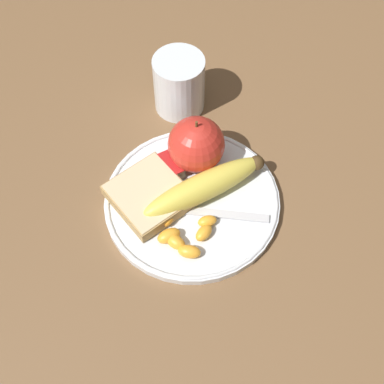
{
  "coord_description": "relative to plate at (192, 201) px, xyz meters",
  "views": [
    {
      "loc": [
        0.35,
        -0.19,
        0.66
      ],
      "look_at": [
        0.0,
        0.0,
        0.03
      ],
      "focal_mm": 50.0,
      "sensor_mm": 36.0,
      "label": 1
    }
  ],
  "objects": [
    {
      "name": "apple",
      "position": [
        -0.06,
        0.04,
        0.05
      ],
      "size": [
        0.08,
        0.08,
        0.09
      ],
      "color": "red",
      "rests_on": "plate"
    },
    {
      "name": "orange_segment_0",
      "position": [
        0.04,
        0.0,
        0.01
      ],
      "size": [
        0.02,
        0.03,
        0.01
      ],
      "color": "#F9A32D",
      "rests_on": "plate"
    },
    {
      "name": "ground_plane",
      "position": [
        0.0,
        0.0,
        -0.01
      ],
      "size": [
        3.0,
        3.0,
        0.0
      ],
      "primitive_type": "plane",
      "color": "brown"
    },
    {
      "name": "juice_glass",
      "position": [
        -0.18,
        0.07,
        0.04
      ],
      "size": [
        0.08,
        0.08,
        0.1
      ],
      "color": "silver",
      "rests_on": "ground_plane"
    },
    {
      "name": "bread_slice",
      "position": [
        -0.03,
        -0.05,
        0.02
      ],
      "size": [
        0.12,
        0.11,
        0.02
      ],
      "color": "#AB8751",
      "rests_on": "plate"
    },
    {
      "name": "orange_segment_1",
      "position": [
        0.01,
        -0.04,
        0.01
      ],
      "size": [
        0.04,
        0.04,
        0.02
      ],
      "color": "#F9A32D",
      "rests_on": "plate"
    },
    {
      "name": "plate",
      "position": [
        0.0,
        0.0,
        0.0
      ],
      "size": [
        0.25,
        0.25,
        0.01
      ],
      "color": "silver",
      "rests_on": "ground_plane"
    },
    {
      "name": "jam_packet",
      "position": [
        -0.06,
        -0.01,
        0.01
      ],
      "size": [
        0.04,
        0.04,
        0.02
      ],
      "color": "white",
      "rests_on": "plate"
    },
    {
      "name": "orange_segment_2",
      "position": [
        0.04,
        -0.06,
        0.01
      ],
      "size": [
        0.02,
        0.03,
        0.02
      ],
      "color": "#F9A32D",
      "rests_on": "plate"
    },
    {
      "name": "orange_segment_4",
      "position": [
        0.06,
        -0.01,
        0.01
      ],
      "size": [
        0.03,
        0.03,
        0.02
      ],
      "color": "#F9A32D",
      "rests_on": "plate"
    },
    {
      "name": "orange_segment_3",
      "position": [
        0.07,
        -0.04,
        0.01
      ],
      "size": [
        0.03,
        0.04,
        0.02
      ],
      "color": "#F9A32D",
      "rests_on": "plate"
    },
    {
      "name": "banana",
      "position": [
        0.0,
        0.02,
        0.02
      ],
      "size": [
        0.04,
        0.19,
        0.04
      ],
      "color": "#E0CC4C",
      "rests_on": "plate"
    },
    {
      "name": "fork",
      "position": [
        0.02,
        -0.01,
        0.01
      ],
      "size": [
        0.12,
        0.16,
        0.0
      ],
      "rotation": [
        0.0,
        0.0,
        10.39
      ],
      "color": "silver",
      "rests_on": "plate"
    },
    {
      "name": "orange_segment_5",
      "position": [
        0.05,
        -0.05,
        0.01
      ],
      "size": [
        0.04,
        0.03,
        0.02
      ],
      "color": "#F9A32D",
      "rests_on": "plate"
    }
  ]
}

